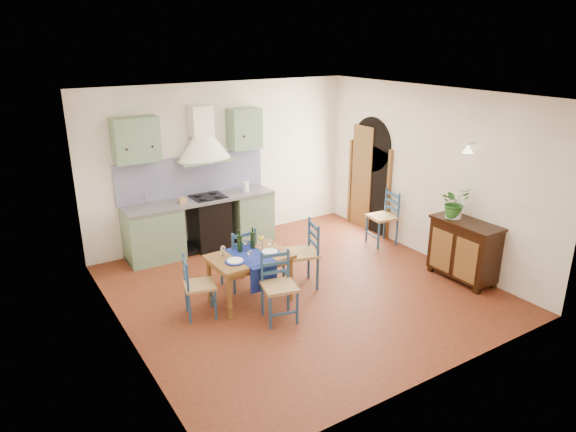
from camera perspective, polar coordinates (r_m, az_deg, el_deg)
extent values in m
plane|color=#4B2010|center=(7.63, 1.39, -8.11)|extent=(5.00, 5.00, 0.00)
cube|color=white|center=(9.20, -7.23, 5.89)|extent=(5.00, 0.04, 2.80)
cube|color=slate|center=(8.71, -14.72, -2.00)|extent=(0.90, 0.60, 0.88)
cube|color=slate|center=(9.35, -4.23, 0.08)|extent=(0.70, 0.60, 0.88)
cube|color=black|center=(9.03, -8.71, -0.81)|extent=(0.60, 0.58, 0.88)
cube|color=slate|center=(8.83, -9.75, 1.82)|extent=(2.60, 0.64, 0.04)
cube|color=silver|center=(8.56, -14.98, 0.83)|extent=(0.45, 0.40, 0.03)
cylinder|color=silver|center=(8.68, -15.43, 2.12)|extent=(0.02, 0.02, 0.26)
cube|color=black|center=(8.88, -8.86, 2.13)|extent=(0.55, 0.48, 0.02)
cube|color=black|center=(9.16, -9.57, -3.24)|extent=(2.60, 0.50, 0.08)
cube|color=#0C0A5A|center=(8.98, -10.56, 4.45)|extent=(2.65, 0.05, 0.68)
cube|color=slate|center=(8.39, -16.56, 8.13)|extent=(0.70, 0.34, 0.70)
cube|color=slate|center=(9.08, -4.87, 9.66)|extent=(0.55, 0.34, 0.70)
cone|color=silver|center=(8.73, -9.30, 7.41)|extent=(0.96, 0.96, 0.40)
cube|color=silver|center=(8.73, -9.70, 10.40)|extent=(0.36, 0.30, 0.50)
cube|color=white|center=(8.68, 15.39, 4.53)|extent=(0.04, 5.00, 2.80)
cube|color=black|center=(9.78, 9.05, 3.13)|extent=(0.03, 1.00, 1.65)
cylinder|color=black|center=(9.59, 9.31, 7.86)|extent=(0.03, 1.00, 1.00)
cube|color=brown|center=(9.38, 11.09, 2.31)|extent=(0.06, 0.06, 1.65)
cube|color=brown|center=(10.16, 6.95, 3.84)|extent=(0.06, 0.06, 1.65)
cube|color=brown|center=(9.89, 8.20, 4.28)|extent=(0.04, 0.55, 1.96)
cylinder|color=silver|center=(7.98, 19.88, 7.61)|extent=(0.15, 0.04, 0.04)
cone|color=#FFEDC6|center=(7.91, 19.37, 7.06)|extent=(0.16, 0.16, 0.12)
cube|color=white|center=(6.14, -18.33, -1.85)|extent=(0.04, 5.00, 2.80)
cube|color=silver|center=(6.81, 1.58, 13.33)|extent=(5.00, 5.00, 0.01)
cube|color=brown|center=(7.05, -4.30, -4.58)|extent=(1.11, 0.76, 0.05)
cube|color=brown|center=(7.08, -4.29, -5.06)|extent=(1.00, 0.65, 0.08)
cylinder|color=brown|center=(6.76, -6.51, -9.01)|extent=(0.06, 0.06, 0.64)
cylinder|color=brown|center=(7.24, -8.74, -7.10)|extent=(0.06, 0.06, 0.64)
cylinder|color=brown|center=(7.20, 0.30, -7.03)|extent=(0.06, 0.06, 0.64)
cylinder|color=brown|center=(7.65, -2.23, -5.38)|extent=(0.06, 0.06, 0.64)
cube|color=navy|center=(7.00, -4.12, -4.49)|extent=(0.43, 0.83, 0.01)
cube|color=navy|center=(6.83, -2.70, -6.83)|extent=(0.41, 0.03, 0.38)
cylinder|color=navy|center=(6.85, -5.90, -5.04)|extent=(0.27, 0.27, 0.01)
cylinder|color=white|center=(6.84, -5.91, -4.96)|extent=(0.22, 0.22, 0.01)
cylinder|color=navy|center=(7.09, -2.04, -4.05)|extent=(0.27, 0.27, 0.01)
cylinder|color=white|center=(7.09, -2.04, -3.97)|extent=(0.22, 0.22, 0.01)
cylinder|color=black|center=(7.11, -5.38, -2.80)|extent=(0.07, 0.07, 0.32)
cylinder|color=black|center=(7.20, -3.93, -2.46)|extent=(0.07, 0.07, 0.32)
cylinder|color=white|center=(7.25, -2.99, -3.13)|extent=(0.05, 0.05, 0.10)
sphere|color=yellow|center=(7.22, -3.00, -2.47)|extent=(0.10, 0.10, 0.10)
cylinder|color=navy|center=(6.57, -1.98, -10.67)|extent=(0.04, 0.04, 0.46)
cylinder|color=navy|center=(6.77, -2.90, -7.60)|extent=(0.04, 0.04, 0.90)
cylinder|color=navy|center=(6.67, 1.03, -10.18)|extent=(0.04, 0.04, 0.46)
cylinder|color=navy|center=(6.87, 0.02, -7.17)|extent=(0.04, 0.04, 0.90)
cube|color=#AB8553|center=(6.65, -0.96, -7.85)|extent=(0.51, 0.51, 0.04)
cube|color=navy|center=(6.75, -1.44, -6.24)|extent=(0.38, 0.11, 0.05)
cube|color=navy|center=(6.70, -1.45, -5.31)|extent=(0.38, 0.11, 0.05)
cube|color=navy|center=(6.65, -1.46, -4.37)|extent=(0.38, 0.11, 0.05)
cube|color=navy|center=(6.64, -0.46, -10.80)|extent=(0.36, 0.11, 0.03)
cylinder|color=navy|center=(7.89, -5.03, -5.29)|extent=(0.04, 0.04, 0.48)
cylinder|color=navy|center=(7.51, -3.59, -4.67)|extent=(0.04, 0.04, 0.93)
cylinder|color=navy|center=(7.72, -7.40, -5.95)|extent=(0.04, 0.04, 0.48)
cylinder|color=navy|center=(7.33, -6.05, -5.36)|extent=(0.04, 0.04, 0.93)
cube|color=#AB8553|center=(7.55, -5.56, -4.36)|extent=(0.46, 0.46, 0.04)
cube|color=navy|center=(7.36, -4.84, -3.91)|extent=(0.39, 0.05, 0.05)
cube|color=navy|center=(7.31, -4.87, -3.02)|extent=(0.39, 0.05, 0.05)
cube|color=navy|center=(7.26, -4.90, -2.11)|extent=(0.39, 0.05, 0.05)
cube|color=navy|center=(7.83, -6.19, -5.96)|extent=(0.37, 0.06, 0.03)
cylinder|color=navy|center=(6.84, -8.05, -9.73)|extent=(0.03, 0.03, 0.43)
cylinder|color=navy|center=(6.71, -10.99, -8.54)|extent=(0.03, 0.03, 0.84)
cylinder|color=navy|center=(7.13, -8.52, -8.47)|extent=(0.03, 0.03, 0.43)
cylinder|color=navy|center=(7.00, -11.34, -7.30)|extent=(0.03, 0.03, 0.84)
cube|color=#AB8553|center=(6.86, -9.78, -7.58)|extent=(0.48, 0.48, 0.04)
cube|color=navy|center=(6.79, -11.24, -6.86)|extent=(0.11, 0.35, 0.04)
cube|color=navy|center=(6.74, -11.31, -6.00)|extent=(0.11, 0.35, 0.04)
cube|color=navy|center=(6.70, -11.37, -5.14)|extent=(0.11, 0.35, 0.04)
cube|color=navy|center=(7.01, -8.27, -9.42)|extent=(0.11, 0.33, 0.02)
cylinder|color=navy|center=(7.74, -0.50, -5.60)|extent=(0.04, 0.04, 0.51)
cylinder|color=navy|center=(7.75, 2.34, -3.60)|extent=(0.04, 0.04, 1.00)
cylinder|color=navy|center=(7.39, 0.37, -6.84)|extent=(0.04, 0.04, 0.51)
cylinder|color=navy|center=(7.40, 3.34, -4.75)|extent=(0.04, 0.04, 1.00)
cube|color=#AB8553|center=(7.51, 1.39, -4.15)|extent=(0.57, 0.57, 0.04)
cube|color=navy|center=(7.51, 2.85, -3.00)|extent=(0.14, 0.41, 0.05)
cube|color=navy|center=(7.46, 2.86, -2.06)|extent=(0.14, 0.41, 0.05)
cube|color=navy|center=(7.41, 2.88, -1.10)|extent=(0.14, 0.41, 0.05)
cube|color=navy|center=(7.59, -0.07, -6.58)|extent=(0.14, 0.39, 0.03)
cylinder|color=navy|center=(9.34, 8.72, -1.41)|extent=(0.04, 0.04, 0.49)
cylinder|color=navy|center=(9.46, 10.74, 0.26)|extent=(0.04, 0.04, 0.96)
cylinder|color=navy|center=(9.04, 10.03, -2.18)|extent=(0.04, 0.04, 0.49)
cylinder|color=navy|center=(9.17, 12.09, -0.45)|extent=(0.04, 0.04, 0.96)
cube|color=#AB8553|center=(9.20, 10.45, -0.10)|extent=(0.50, 0.50, 0.04)
cube|color=navy|center=(9.27, 11.47, 0.84)|extent=(0.08, 0.40, 0.05)
cube|color=navy|center=(9.23, 11.52, 1.59)|extent=(0.08, 0.40, 0.05)
cube|color=navy|center=(9.19, 11.58, 2.35)|extent=(0.08, 0.40, 0.05)
cube|color=navy|center=(9.21, 9.35, -2.10)|extent=(0.08, 0.38, 0.03)
cube|color=black|center=(8.16, 18.97, -3.53)|extent=(0.45, 1.00, 0.82)
cube|color=black|center=(8.02, 19.29, -0.72)|extent=(0.50, 1.05, 0.04)
cube|color=brown|center=(7.88, 19.15, -4.70)|extent=(0.02, 0.38, 0.63)
cube|color=brown|center=(8.15, 16.66, -3.63)|extent=(0.02, 0.38, 0.63)
cube|color=black|center=(7.98, 20.24, -7.79)|extent=(0.08, 0.08, 0.08)
cube|color=black|center=(8.47, 15.59, -5.66)|extent=(0.08, 0.08, 0.08)
cube|color=black|center=(8.24, 21.76, -7.11)|extent=(0.08, 0.08, 0.08)
cube|color=black|center=(8.72, 17.16, -5.09)|extent=(0.08, 0.08, 0.08)
imported|color=#255B20|center=(8.06, 18.02, 1.46)|extent=(0.49, 0.45, 0.48)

